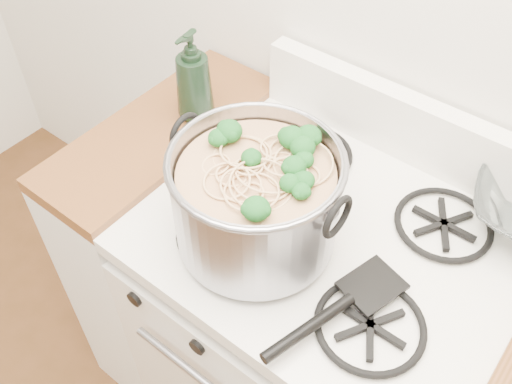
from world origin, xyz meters
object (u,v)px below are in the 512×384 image
object	(u,v)px
gas_range	(316,342)
bottle	(193,77)
stock_pot	(256,200)
spatula	(373,283)

from	to	relation	value
gas_range	bottle	bearing A→B (deg)	169.00
stock_pot	bottle	world-z (taller)	bottle
gas_range	spatula	distance (m)	0.52
stock_pot	bottle	size ratio (longest dim) A/B	1.53
gas_range	bottle	size ratio (longest dim) A/B	3.96
gas_range	bottle	xyz separation A→B (m)	(-0.46, 0.09, 0.60)
gas_range	bottle	world-z (taller)	bottle
stock_pot	spatula	size ratio (longest dim) A/B	1.15
stock_pot	bottle	xyz separation A→B (m)	(-0.35, 0.21, 0.01)
spatula	stock_pot	bearing A→B (deg)	-156.29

